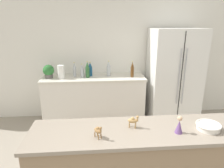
{
  "coord_description": "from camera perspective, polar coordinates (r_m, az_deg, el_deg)",
  "views": [
    {
      "loc": [
        -0.32,
        -1.35,
        1.93
      ],
      "look_at": [
        -0.09,
        1.37,
        1.09
      ],
      "focal_mm": 32.0,
      "sensor_mm": 36.0,
      "label": 1
    }
  ],
  "objects": [
    {
      "name": "wall_back",
      "position": [
        4.14,
        -0.25,
        7.96
      ],
      "size": [
        8.0,
        0.06,
        2.55
      ],
      "color": "white",
      "rests_on": "ground_plane"
    },
    {
      "name": "back_counter",
      "position": [
        4.02,
        -5.09,
        -4.32
      ],
      "size": [
        1.97,
        0.63,
        0.93
      ],
      "color": "silver",
      "rests_on": "ground_plane"
    },
    {
      "name": "refrigerator",
      "position": [
        4.1,
        17.12,
        2.01
      ],
      "size": [
        0.94,
        0.74,
        1.84
      ],
      "color": "white",
      "rests_on": "ground_plane"
    },
    {
      "name": "potted_plant",
      "position": [
        3.92,
        -17.67,
        3.52
      ],
      "size": [
        0.21,
        0.21,
        0.25
      ],
      "color": "#595451",
      "rests_on": "back_counter"
    },
    {
      "name": "paper_towel_roll",
      "position": [
        3.83,
        -14.34,
        3.37
      ],
      "size": [
        0.12,
        0.12,
        0.25
      ],
      "color": "white",
      "rests_on": "back_counter"
    },
    {
      "name": "back_bottle_0",
      "position": [
        3.81,
        -7.03,
        4.01
      ],
      "size": [
        0.08,
        0.08,
        0.31
      ],
      "color": "#2D6033",
      "rests_on": "back_counter"
    },
    {
      "name": "back_bottle_1",
      "position": [
        3.89,
        -0.96,
        4.36
      ],
      "size": [
        0.07,
        0.07,
        0.3
      ],
      "color": "#B2B7BC",
      "rests_on": "back_counter"
    },
    {
      "name": "back_bottle_2",
      "position": [
        3.84,
        -8.53,
        3.72
      ],
      "size": [
        0.06,
        0.06,
        0.26
      ],
      "color": "#B2B7BC",
      "rests_on": "back_counter"
    },
    {
      "name": "back_bottle_3",
      "position": [
        3.92,
        -10.68,
        4.03
      ],
      "size": [
        0.06,
        0.06,
        0.28
      ],
      "color": "#B2B7BC",
      "rests_on": "back_counter"
    },
    {
      "name": "back_bottle_4",
      "position": [
        3.91,
        -6.25,
        4.19
      ],
      "size": [
        0.08,
        0.08,
        0.28
      ],
      "color": "navy",
      "rests_on": "back_counter"
    },
    {
      "name": "back_bottle_5",
      "position": [
        3.82,
        5.81,
        4.11
      ],
      "size": [
        0.06,
        0.06,
        0.31
      ],
      "color": "brown",
      "rests_on": "back_counter"
    },
    {
      "name": "fruit_bowl",
      "position": [
        2.17,
        25.82,
        -10.81
      ],
      "size": [
        0.23,
        0.23,
        0.06
      ],
      "color": "white",
      "rests_on": "bar_counter"
    },
    {
      "name": "camel_figurine",
      "position": [
        1.98,
        6.04,
        -10.3
      ],
      "size": [
        0.11,
        0.07,
        0.13
      ],
      "color": "tan",
      "rests_on": "bar_counter"
    },
    {
      "name": "camel_figurine_second",
      "position": [
        1.82,
        -4.01,
        -13.09
      ],
      "size": [
        0.09,
        0.1,
        0.13
      ],
      "color": "olive",
      "rests_on": "bar_counter"
    },
    {
      "name": "wise_man_figurine_crimson",
      "position": [
        1.99,
        18.64,
        -11.21
      ],
      "size": [
        0.07,
        0.07,
        0.17
      ],
      "color": "#6B4784",
      "rests_on": "bar_counter"
    }
  ]
}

